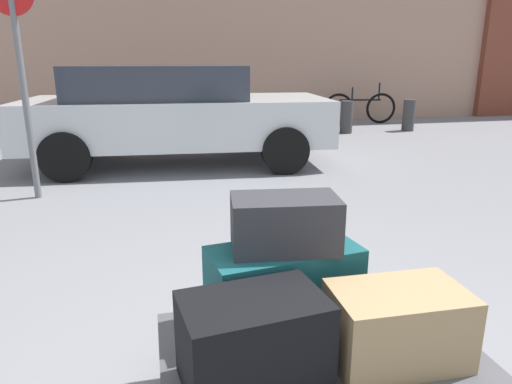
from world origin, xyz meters
TOP-DOWN VIEW (x-y plane):
  - luggage_cart at (0.00, 0.00)m, footprint 1.32×0.88m
  - duffel_bag_teal_rear_left at (-0.09, 0.26)m, footprint 0.71×0.41m
  - duffel_bag_tan_center at (0.28, -0.12)m, footprint 0.53×0.34m
  - duffel_bag_black_front_left at (-0.31, -0.12)m, footprint 0.56×0.40m
  - duffel_bag_charcoal_topmost_pile at (-0.09, 0.26)m, footprint 0.50×0.33m
  - parked_car at (-0.29, 5.30)m, footprint 4.43×2.19m
  - bicycle_leaning at (4.29, 8.77)m, footprint 1.75×0.30m
  - bollard_kerb_near at (2.12, 7.47)m, footprint 0.25×0.25m
  - bollard_kerb_mid at (3.38, 7.47)m, footprint 0.25×0.25m
  - bollard_kerb_far at (4.82, 7.47)m, footprint 0.25×0.25m
  - no_parking_sign at (-1.91, 3.86)m, footprint 0.48×0.17m

SIDE VIEW (x-z plane):
  - luggage_cart at x=0.00m, z-range 0.10..0.44m
  - bollard_kerb_near at x=2.12m, z-range 0.00..0.67m
  - bollard_kerb_mid at x=3.38m, z-range 0.00..0.67m
  - bollard_kerb_far at x=4.82m, z-range 0.00..0.67m
  - bicycle_leaning at x=4.29m, z-range -0.11..0.85m
  - duffel_bag_tan_center at x=0.28m, z-range 0.34..0.64m
  - duffel_bag_black_front_left at x=-0.31m, z-range 0.34..0.68m
  - duffel_bag_teal_rear_left at x=-0.09m, z-range 0.34..0.70m
  - parked_car at x=-0.29m, z-range 0.05..1.47m
  - duffel_bag_charcoal_topmost_pile at x=-0.09m, z-range 0.70..0.94m
  - no_parking_sign at x=-1.91m, z-range 0.28..2.71m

